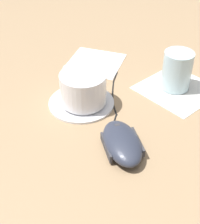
# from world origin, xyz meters

# --- Properties ---
(ground_plane) EXTENTS (3.00, 3.00, 0.00)m
(ground_plane) POSITION_xyz_m (0.00, 0.00, 0.00)
(ground_plane) COLOR #9E7F5B
(saucer) EXTENTS (0.13, 0.13, 0.01)m
(saucer) POSITION_xyz_m (-0.07, -0.08, 0.00)
(saucer) COLOR white
(saucer) RESTS_ON ground
(coffee_cup) EXTENTS (0.12, 0.09, 0.06)m
(coffee_cup) POSITION_xyz_m (-0.07, -0.07, 0.04)
(coffee_cup) COLOR white
(coffee_cup) RESTS_ON saucer
(computer_mouse) EXTENTS (0.13, 0.11, 0.03)m
(computer_mouse) POSITION_xyz_m (0.07, -0.11, 0.02)
(computer_mouse) COLOR #2D3342
(computer_mouse) RESTS_ON ground
(mouse_cable) EXTENTS (0.13, 0.15, 0.00)m
(mouse_cable) POSITION_xyz_m (-0.05, -0.01, 0.00)
(mouse_cable) COLOR black
(mouse_cable) RESTS_ON ground
(napkin_under_glass) EXTENTS (0.15, 0.15, 0.00)m
(napkin_under_glass) POSITION_xyz_m (0.03, 0.11, 0.00)
(napkin_under_glass) COLOR silver
(napkin_under_glass) RESTS_ON ground
(drinking_glass) EXTENTS (0.06, 0.06, 0.08)m
(drinking_glass) POSITION_xyz_m (0.02, 0.11, 0.04)
(drinking_glass) COLOR silver
(drinking_glass) RESTS_ON napkin_under_glass
(napkin_spare) EXTENTS (0.17, 0.17, 0.00)m
(napkin_spare) POSITION_xyz_m (-0.18, 0.05, 0.00)
(napkin_spare) COLOR white
(napkin_spare) RESTS_ON ground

